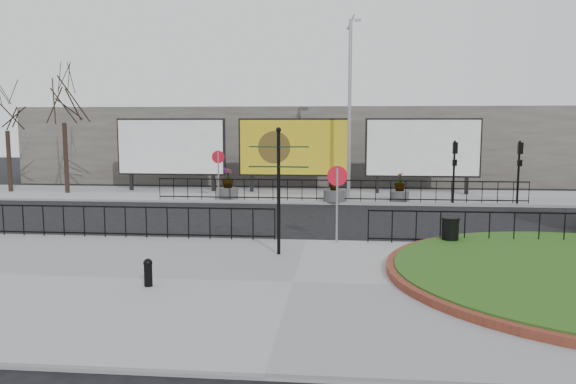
# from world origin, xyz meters

# --- Properties ---
(ground) EXTENTS (90.00, 90.00, 0.00)m
(ground) POSITION_xyz_m (0.00, 0.00, 0.00)
(ground) COLOR black
(ground) RESTS_ON ground
(pavement_near) EXTENTS (30.00, 10.00, 0.12)m
(pavement_near) POSITION_xyz_m (0.00, -5.00, 0.06)
(pavement_near) COLOR gray
(pavement_near) RESTS_ON ground
(pavement_far) EXTENTS (44.00, 6.00, 0.12)m
(pavement_far) POSITION_xyz_m (0.00, 12.00, 0.06)
(pavement_far) COLOR gray
(pavement_far) RESTS_ON ground
(railing_near_left) EXTENTS (10.00, 0.10, 1.10)m
(railing_near_left) POSITION_xyz_m (-6.00, -0.30, 0.67)
(railing_near_left) COLOR black
(railing_near_left) RESTS_ON pavement_near
(railing_near_right) EXTENTS (9.00, 0.10, 1.10)m
(railing_near_right) POSITION_xyz_m (6.50, -0.30, 0.67)
(railing_near_right) COLOR black
(railing_near_right) RESTS_ON pavement_near
(railing_far) EXTENTS (18.00, 0.10, 1.10)m
(railing_far) POSITION_xyz_m (1.00, 9.30, 0.67)
(railing_far) COLOR black
(railing_far) RESTS_ON pavement_far
(speed_sign_far) EXTENTS (0.64, 0.07, 2.47)m
(speed_sign_far) POSITION_xyz_m (-5.00, 9.40, 1.92)
(speed_sign_far) COLOR gray
(speed_sign_far) RESTS_ON pavement_far
(speed_sign_near) EXTENTS (0.64, 0.07, 2.47)m
(speed_sign_near) POSITION_xyz_m (1.00, -0.40, 1.92)
(speed_sign_near) COLOR gray
(speed_sign_near) RESTS_ON pavement_near
(billboard_left) EXTENTS (6.20, 0.31, 4.10)m
(billboard_left) POSITION_xyz_m (-8.50, 12.97, 2.60)
(billboard_left) COLOR black
(billboard_left) RESTS_ON pavement_far
(billboard_mid) EXTENTS (6.20, 0.31, 4.10)m
(billboard_mid) POSITION_xyz_m (-1.50, 12.97, 2.60)
(billboard_mid) COLOR black
(billboard_mid) RESTS_ON pavement_far
(billboard_right) EXTENTS (6.20, 0.31, 4.10)m
(billboard_right) POSITION_xyz_m (5.50, 12.97, 2.60)
(billboard_right) COLOR black
(billboard_right) RESTS_ON pavement_far
(lamp_post) EXTENTS (0.74, 0.18, 9.23)m
(lamp_post) POSITION_xyz_m (1.51, 11.00, 4.83)
(lamp_post) COLOR gray
(lamp_post) RESTS_ON pavement_far
(signal_pole_a) EXTENTS (0.22, 0.26, 3.00)m
(signal_pole_a) POSITION_xyz_m (6.50, 9.34, 2.10)
(signal_pole_a) COLOR black
(signal_pole_a) RESTS_ON pavement_far
(signal_pole_b) EXTENTS (0.22, 0.26, 3.00)m
(signal_pole_b) POSITION_xyz_m (9.50, 9.34, 2.10)
(signal_pole_b) COLOR black
(signal_pole_b) RESTS_ON pavement_far
(tree_left) EXTENTS (2.00, 2.00, 7.00)m
(tree_left) POSITION_xyz_m (-14.00, 11.50, 3.62)
(tree_left) COLOR #2D2119
(tree_left) RESTS_ON pavement_far
(tree_mid) EXTENTS (2.00, 2.00, 6.20)m
(tree_mid) POSITION_xyz_m (-17.50, 11.80, 3.22)
(tree_mid) COLOR #2D2119
(tree_mid) RESTS_ON pavement_far
(building_backdrop) EXTENTS (40.00, 10.00, 5.00)m
(building_backdrop) POSITION_xyz_m (0.00, 22.00, 2.50)
(building_backdrop) COLOR slate
(building_backdrop) RESTS_ON ground
(fingerpost_sign) EXTENTS (1.73, 0.31, 3.69)m
(fingerpost_sign) POSITION_xyz_m (-0.67, -2.13, 2.34)
(fingerpost_sign) COLOR black
(fingerpost_sign) RESTS_ON pavement_near
(bollard) EXTENTS (0.21, 0.21, 0.66)m
(bollard) POSITION_xyz_m (-3.34, -5.66, 0.48)
(bollard) COLOR black
(bollard) RESTS_ON pavement_near
(litter_bin) EXTENTS (0.55, 0.55, 0.91)m
(litter_bin) POSITION_xyz_m (4.50, -0.60, 0.58)
(litter_bin) COLOR black
(litter_bin) RESTS_ON pavement_near
(planter_a) EXTENTS (1.05, 1.05, 1.57)m
(planter_a) POSITION_xyz_m (-4.64, 9.97, 0.68)
(planter_a) COLOR #4C4C4F
(planter_a) RESTS_ON pavement_far
(planter_b) EXTENTS (1.06, 1.06, 1.43)m
(planter_b) POSITION_xyz_m (0.78, 9.40, 0.58)
(planter_b) COLOR #4C4C4F
(planter_b) RESTS_ON pavement_far
(planter_c) EXTENTS (0.94, 0.94, 1.43)m
(planter_c) POSITION_xyz_m (4.01, 9.89, 0.63)
(planter_c) COLOR #4C4C4F
(planter_c) RESTS_ON pavement_far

